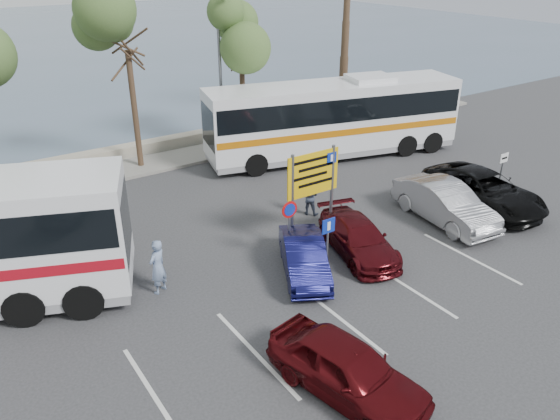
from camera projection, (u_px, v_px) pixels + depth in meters
ground at (346, 288)px, 17.68m from camera, size 120.00×120.00×0.00m
kerb_strip at (169, 160)px, 28.08m from camera, size 44.00×2.40×0.15m
seawall at (154, 146)px, 29.48m from camera, size 48.00×0.80×0.60m
sea at (5, 44)px, 62.39m from camera, size 140.00×140.00×0.00m
tree_mid at (125, 29)px, 24.47m from camera, size 3.20×3.20×8.00m
tree_right at (241, 30)px, 27.72m from camera, size 3.20×3.20×7.40m
street_lamp_right at (221, 66)px, 27.28m from camera, size 0.45×1.15×8.01m
direction_sign at (313, 181)px, 19.52m from camera, size 2.20×0.12×3.60m
sign_no_stop at (289, 222)px, 18.47m from camera, size 0.60×0.08×2.35m
sign_parking at (328, 240)px, 17.53m from camera, size 0.50×0.07×2.25m
sign_taxi at (502, 171)px, 23.14m from camera, size 0.50×0.07×2.20m
lane_markings at (339, 316)px, 16.36m from camera, size 12.02×4.20×0.01m
coach_bus_right at (333, 121)px, 28.08m from camera, size 13.44×6.00×4.10m
car_blue at (304, 257)px, 18.22m from camera, size 2.99×4.02×1.27m
car_maroon at (358, 238)px, 19.44m from camera, size 2.79×4.57×1.24m
car_red at (347, 369)px, 13.24m from camera, size 2.54×4.55×1.46m
suv_black at (483, 190)px, 22.91m from camera, size 3.09×5.74×1.53m
car_silver_b at (445, 203)px, 21.68m from camera, size 2.25×4.96×1.58m
pedestrian_near at (158, 267)px, 17.11m from camera, size 0.81×0.71×1.85m
pedestrian_far at (310, 197)px, 22.29m from camera, size 0.94×0.96×1.56m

